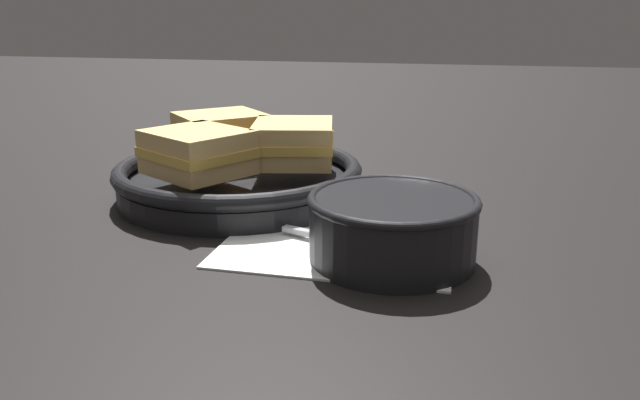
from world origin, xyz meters
TOP-DOWN VIEW (x-y plane):
  - ground_plane at (0.00, 0.00)m, footprint 4.00×4.00m
  - napkin at (0.01, 0.01)m, footprint 0.21×0.18m
  - soup_bowl at (0.06, -0.02)m, footprint 0.15×0.15m
  - spoon at (0.05, -0.01)m, footprint 0.14×0.06m
  - skillet at (-0.13, 0.13)m, footprint 0.30×0.36m
  - sandwich_near_left at (-0.17, 0.18)m, footprint 0.13×0.13m
  - sandwich_near_right at (-0.15, 0.07)m, footprint 0.13×0.13m
  - sandwich_far_left at (-0.07, 0.14)m, footprint 0.11×0.11m

SIDE VIEW (x-z plane):
  - ground_plane at x=0.00m, z-range 0.00..0.00m
  - napkin at x=0.01m, z-range 0.00..0.00m
  - spoon at x=0.05m, z-range 0.00..0.01m
  - skillet at x=-0.13m, z-range 0.00..0.04m
  - soup_bowl at x=0.06m, z-range 0.00..0.06m
  - sandwich_near_left at x=-0.17m, z-range 0.04..0.09m
  - sandwich_near_right at x=-0.15m, z-range 0.04..0.09m
  - sandwich_far_left at x=-0.07m, z-range 0.04..0.09m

